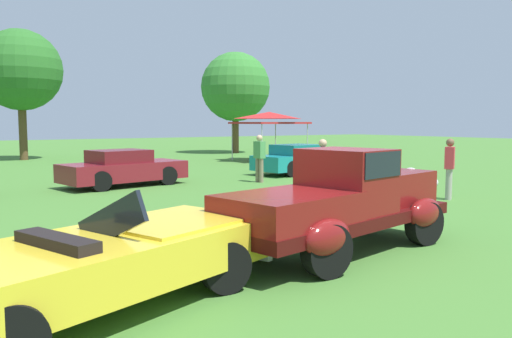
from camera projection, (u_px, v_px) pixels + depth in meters
name	position (u px, v px, depth m)	size (l,w,h in m)	color
ground_plane	(306.00, 247.00, 8.81)	(120.00, 120.00, 0.00)	#42752D
feature_pickup_truck	(343.00, 199.00, 8.42)	(4.82, 2.47, 1.70)	#400B0B
neighbor_convertible	(102.00, 259.00, 5.84)	(4.83, 3.09, 1.40)	yellow
show_car_burgundy	(123.00, 168.00, 17.14)	(4.32, 2.39, 1.22)	maroon
show_car_teal	(299.00, 159.00, 21.26)	(4.17, 2.22, 1.22)	teal
spectator_near_truck	(259.00, 157.00, 18.21)	(0.27, 0.42, 1.69)	#7F7056
spectator_by_row	(449.00, 167.00, 14.14)	(0.47, 0.41, 1.69)	#9E998E
spectator_far_side	(322.00, 168.00, 13.70)	(0.35, 0.45, 1.69)	#7F7056
canopy_tent_center_field	(269.00, 117.00, 28.21)	(3.33, 3.33, 2.71)	#B7B7BC
treeline_mid_left	(20.00, 70.00, 28.68)	(4.54, 4.54, 7.33)	brown
treeline_center	(235.00, 87.00, 35.36)	(4.76, 4.76, 6.96)	brown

